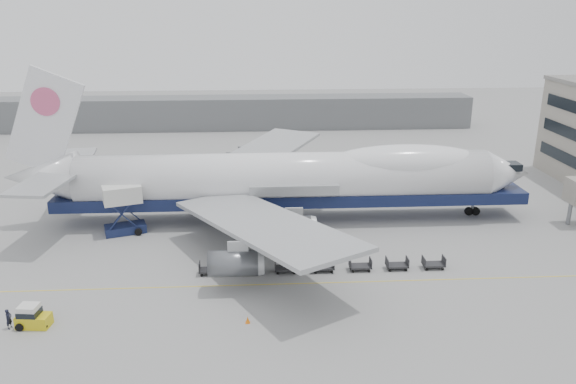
{
  "coord_description": "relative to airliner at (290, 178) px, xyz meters",
  "views": [
    {
      "loc": [
        -3.58,
        -56.4,
        26.62
      ],
      "look_at": [
        0.07,
        6.0,
        5.73
      ],
      "focal_mm": 35.0,
      "sensor_mm": 36.0,
      "label": 1
    }
  ],
  "objects": [
    {
      "name": "ground",
      "position": [
        -0.64,
        -12.0,
        -5.62
      ],
      "size": [
        260.0,
        260.0,
        0.0
      ],
      "primitive_type": "plane",
      "color": "gray",
      "rests_on": "ground"
    },
    {
      "name": "dolly_2",
      "position": [
        -1.35,
        -15.34,
        -5.09
      ],
      "size": [
        2.3,
        1.35,
        1.3
      ],
      "color": "#2D2D30",
      "rests_on": "ground"
    },
    {
      "name": "dolly_6",
      "position": [
        14.37,
        -15.34,
        -5.09
      ],
      "size": [
        2.3,
        1.35,
        1.3
      ],
      "color": "#2D2D30",
      "rests_on": "ground"
    },
    {
      "name": "ground_worker",
      "position": [
        -25.81,
        -24.7,
        -4.71
      ],
      "size": [
        0.61,
        0.76,
        1.82
      ],
      "primitive_type": "imported",
      "rotation": [
        0.0,
        0.0,
        1.28
      ],
      "color": "black",
      "rests_on": "ground"
    },
    {
      "name": "dolly_0",
      "position": [
        -9.22,
        -15.34,
        -5.09
      ],
      "size": [
        2.3,
        1.35,
        1.3
      ],
      "color": "#2D2D30",
      "rests_on": "ground"
    },
    {
      "name": "dolly_1",
      "position": [
        -5.29,
        -15.34,
        -5.09
      ],
      "size": [
        2.3,
        1.35,
        1.3
      ],
      "color": "#2D2D30",
      "rests_on": "ground"
    },
    {
      "name": "traffic_cone",
      "position": [
        -5.25,
        -25.04,
        -5.34
      ],
      "size": [
        0.41,
        0.41,
        0.61
      ],
      "rotation": [
        0.0,
        0.0,
        0.16
      ],
      "color": "orange",
      "rests_on": "ground"
    },
    {
      "name": "hangar",
      "position": [
        -10.64,
        58.0,
        -2.12
      ],
      "size": [
        110.0,
        8.0,
        7.0
      ],
      "primitive_type": "cube",
      "color": "slate",
      "rests_on": "ground"
    },
    {
      "name": "baggage_tug",
      "position": [
        -23.93,
        -24.49,
        -4.71
      ],
      "size": [
        2.95,
        1.8,
        2.05
      ],
      "rotation": [
        0.0,
        0.0,
        -0.11
      ],
      "color": "gold",
      "rests_on": "ground"
    },
    {
      "name": "apron_line",
      "position": [
        -0.64,
        -18.0,
        -5.62
      ],
      "size": [
        60.0,
        0.15,
        0.01
      ],
      "primitive_type": "cube",
      "color": "gold",
      "rests_on": "ground"
    },
    {
      "name": "airliner",
      "position": [
        0.0,
        0.0,
        0.0
      ],
      "size": [
        67.0,
        55.3,
        19.98
      ],
      "color": "white",
      "rests_on": "ground"
    },
    {
      "name": "dolly_5",
      "position": [
        10.44,
        -15.34,
        -5.09
      ],
      "size": [
        2.3,
        1.35,
        1.3
      ],
      "color": "#2D2D30",
      "rests_on": "ground"
    },
    {
      "name": "dolly_3",
      "position": [
        2.58,
        -15.34,
        -5.09
      ],
      "size": [
        2.3,
        1.35,
        1.3
      ],
      "color": "#2D2D30",
      "rests_on": "ground"
    },
    {
      "name": "catering_truck",
      "position": [
        -20.42,
        -3.48,
        -2.19
      ],
      "size": [
        5.32,
        4.37,
        6.06
      ],
      "rotation": [
        0.0,
        0.0,
        0.33
      ],
      "color": "#182148",
      "rests_on": "ground"
    },
    {
      "name": "dolly_4",
      "position": [
        6.51,
        -15.34,
        -5.09
      ],
      "size": [
        2.3,
        1.35,
        1.3
      ],
      "color": "#2D2D30",
      "rests_on": "ground"
    }
  ]
}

